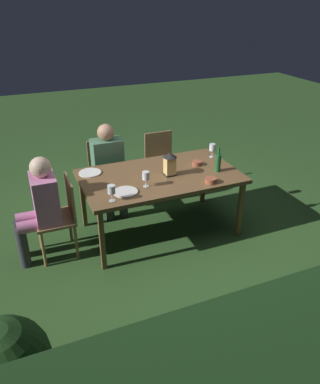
{
  "coord_description": "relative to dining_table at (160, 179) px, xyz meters",
  "views": [
    {
      "loc": [
        1.47,
        3.56,
        2.54
      ],
      "look_at": [
        0.0,
        0.0,
        0.52
      ],
      "focal_mm": 35.29,
      "sensor_mm": 36.0,
      "label": 1
    }
  ],
  "objects": [
    {
      "name": "side_table",
      "position": [
        0.09,
        2.34,
        -0.26
      ],
      "size": [
        0.58,
        0.58,
        0.64
      ],
      "color": "#937047",
      "rests_on": "ground"
    },
    {
      "name": "person_in_pink",
      "position": [
        1.33,
        0.0,
        -0.05
      ],
      "size": [
        0.48,
        0.38,
        1.15
      ],
      "color": "#C675A3",
      "rests_on": "ground"
    },
    {
      "name": "green_bottle_on_table",
      "position": [
        -0.64,
        0.16,
        0.16
      ],
      "size": [
        0.07,
        0.07,
        0.29
      ],
      "color": "#1E5B2D",
      "rests_on": "dining_table"
    },
    {
      "name": "chair_side_left_a",
      "position": [
        -0.4,
        -0.91,
        -0.2
      ],
      "size": [
        0.42,
        0.4,
        0.87
      ],
      "color": "#937047",
      "rests_on": "ground"
    },
    {
      "name": "ice_bucket",
      "position": [
        0.09,
        2.34,
        0.05
      ],
      "size": [
        0.26,
        0.26,
        0.34
      ],
      "color": "#B2B7BF",
      "rests_on": "side_table"
    },
    {
      "name": "chair_head_far",
      "position": [
        1.13,
        0.0,
        -0.2
      ],
      "size": [
        0.4,
        0.42,
        0.87
      ],
      "color": "#937047",
      "rests_on": "ground"
    },
    {
      "name": "bowl_bread",
      "position": [
        -0.51,
        -0.08,
        0.08
      ],
      "size": [
        0.11,
        0.11,
        0.05
      ],
      "color": "#9E5138",
      "rests_on": "dining_table"
    },
    {
      "name": "bowl_olives",
      "position": [
        -0.43,
        0.4,
        0.08
      ],
      "size": [
        0.13,
        0.13,
        0.05
      ],
      "color": "#9E5138",
      "rests_on": "dining_table"
    },
    {
      "name": "plate_a",
      "position": [
        0.49,
        0.27,
        0.06
      ],
      "size": [
        0.25,
        0.25,
        0.01
      ],
      "primitive_type": "cylinder",
      "color": "silver",
      "rests_on": "dining_table"
    },
    {
      "name": "potted_plant_by_hedge",
      "position": [
        1.76,
        1.77,
        -0.19
      ],
      "size": [
        0.58,
        0.58,
        0.84
      ],
      "color": "brown",
      "rests_on": "ground"
    },
    {
      "name": "chair_side_left_b",
      "position": [
        0.4,
        -0.91,
        -0.2
      ],
      "size": [
        0.42,
        0.4,
        0.87
      ],
      "color": "#937047",
      "rests_on": "ground"
    },
    {
      "name": "plate_b",
      "position": [
        0.72,
        -0.33,
        0.06
      ],
      "size": [
        0.25,
        0.25,
        0.01
      ],
      "primitive_type": "cylinder",
      "color": "white",
      "rests_on": "dining_table"
    },
    {
      "name": "wine_glass_c",
      "position": [
        0.25,
        0.22,
        0.17
      ],
      "size": [
        0.08,
        0.08,
        0.17
      ],
      "color": "silver",
      "rests_on": "dining_table"
    },
    {
      "name": "dining_table",
      "position": [
        0.0,
        0.0,
        0.0
      ],
      "size": [
        1.77,
        1.03,
        0.74
      ],
      "color": "brown",
      "rests_on": "ground"
    },
    {
      "name": "person_in_green",
      "position": [
        0.4,
        -0.71,
        -0.05
      ],
      "size": [
        0.38,
        0.47,
        1.15
      ],
      "color": "#4C7A5B",
      "rests_on": "ground"
    },
    {
      "name": "wine_glass_b",
      "position": [
        -0.8,
        -0.24,
        0.17
      ],
      "size": [
        0.08,
        0.08,
        0.17
      ],
      "color": "silver",
      "rests_on": "dining_table"
    },
    {
      "name": "ground_plane",
      "position": [
        0.0,
        0.0,
        -0.69
      ],
      "size": [
        16.0,
        16.0,
        0.0
      ],
      "primitive_type": "plane",
      "color": "#2D5123"
    },
    {
      "name": "lantern_centerpiece",
      "position": [
        -0.1,
        0.05,
        0.2
      ],
      "size": [
        0.15,
        0.15,
        0.27
      ],
      "color": "black",
      "rests_on": "dining_table"
    },
    {
      "name": "wine_glass_a",
      "position": [
        0.67,
        0.38,
        0.17
      ],
      "size": [
        0.08,
        0.08,
        0.17
      ],
      "color": "silver",
      "rests_on": "dining_table"
    }
  ]
}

